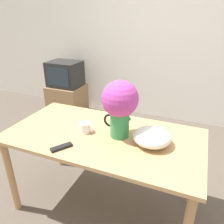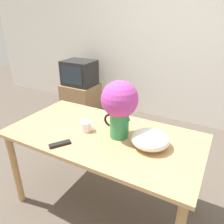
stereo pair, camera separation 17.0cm
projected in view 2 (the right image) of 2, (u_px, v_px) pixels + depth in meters
The scene contains 9 objects.
ground_plane at pixel (118, 200), 2.13m from camera, with size 12.00×12.00×0.00m, color brown.
wall_back at pixel (183, 40), 3.22m from camera, with size 8.00×0.05×2.60m.
table at pixel (103, 144), 1.82m from camera, with size 1.58×0.82×0.77m.
flower_vase at pixel (120, 104), 1.64m from camera, with size 0.28×0.28×0.46m.
coffee_mug at pixel (86, 126), 1.81m from camera, with size 0.12×0.09×0.08m.
white_bowl at pixel (150, 139), 1.59m from camera, with size 0.28×0.28×0.12m.
remote_control at pixel (60, 144), 1.63m from camera, with size 0.13×0.16×0.02m.
tv_stand at pixel (81, 98), 3.95m from camera, with size 0.57×0.52×0.51m.
tv_set at pixel (79, 73), 3.76m from camera, with size 0.53×0.43×0.42m.
Camera 2 is at (0.71, -1.41, 1.68)m, focal length 35.00 mm.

